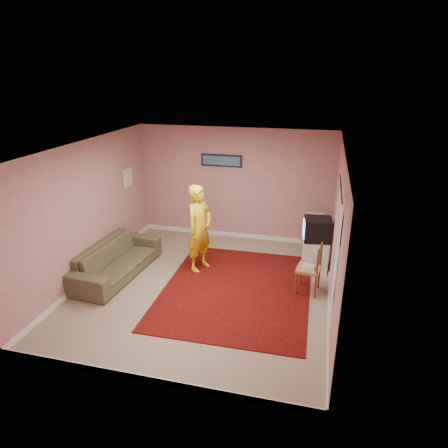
% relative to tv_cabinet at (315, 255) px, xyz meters
% --- Properties ---
extents(ground, '(5.00, 5.00, 0.00)m').
position_rel_tv_cabinet_xyz_m(ground, '(-1.95, -1.22, -0.32)').
color(ground, tan).
rests_on(ground, ground).
extents(wall_back, '(4.50, 0.02, 2.60)m').
position_rel_tv_cabinet_xyz_m(wall_back, '(-1.95, 1.28, 0.98)').
color(wall_back, tan).
rests_on(wall_back, ground).
extents(wall_front, '(4.50, 0.02, 2.60)m').
position_rel_tv_cabinet_xyz_m(wall_front, '(-1.95, -3.72, 0.98)').
color(wall_front, tan).
rests_on(wall_front, ground).
extents(wall_left, '(0.02, 5.00, 2.60)m').
position_rel_tv_cabinet_xyz_m(wall_left, '(-4.20, -1.22, 0.98)').
color(wall_left, tan).
rests_on(wall_left, ground).
extents(wall_right, '(0.02, 5.00, 2.60)m').
position_rel_tv_cabinet_xyz_m(wall_right, '(0.30, -1.22, 0.98)').
color(wall_right, tan).
rests_on(wall_right, ground).
extents(ceiling, '(4.50, 5.00, 0.02)m').
position_rel_tv_cabinet_xyz_m(ceiling, '(-1.95, -1.22, 2.28)').
color(ceiling, silver).
rests_on(ceiling, wall_back).
extents(baseboard_back, '(4.50, 0.02, 0.10)m').
position_rel_tv_cabinet_xyz_m(baseboard_back, '(-1.95, 1.27, -0.27)').
color(baseboard_back, white).
rests_on(baseboard_back, ground).
extents(baseboard_front, '(4.50, 0.02, 0.10)m').
position_rel_tv_cabinet_xyz_m(baseboard_front, '(-1.95, -3.71, -0.27)').
color(baseboard_front, white).
rests_on(baseboard_front, ground).
extents(baseboard_left, '(0.02, 5.00, 0.10)m').
position_rel_tv_cabinet_xyz_m(baseboard_left, '(-4.19, -1.22, -0.27)').
color(baseboard_left, white).
rests_on(baseboard_left, ground).
extents(baseboard_right, '(0.02, 5.00, 0.10)m').
position_rel_tv_cabinet_xyz_m(baseboard_right, '(0.29, -1.22, -0.27)').
color(baseboard_right, white).
rests_on(baseboard_right, ground).
extents(window, '(0.01, 1.10, 1.50)m').
position_rel_tv_cabinet_xyz_m(window, '(0.29, -2.12, 1.13)').
color(window, black).
rests_on(window, wall_right).
extents(curtain_sheer, '(0.01, 0.75, 2.10)m').
position_rel_tv_cabinet_xyz_m(curtain_sheer, '(0.28, -2.27, 0.93)').
color(curtain_sheer, silver).
rests_on(curtain_sheer, wall_right).
extents(curtain_floral, '(0.01, 0.35, 2.10)m').
position_rel_tv_cabinet_xyz_m(curtain_floral, '(0.26, -1.57, 0.93)').
color(curtain_floral, '#F0EACD').
rests_on(curtain_floral, wall_right).
extents(curtain_rod, '(0.02, 1.40, 0.02)m').
position_rel_tv_cabinet_xyz_m(curtain_rod, '(0.25, -2.12, 2.00)').
color(curtain_rod, brown).
rests_on(curtain_rod, wall_right).
extents(picture_back, '(0.95, 0.04, 0.28)m').
position_rel_tv_cabinet_xyz_m(picture_back, '(-2.25, 1.24, 1.53)').
color(picture_back, '#141637').
rests_on(picture_back, wall_back).
extents(picture_left, '(0.04, 0.38, 0.42)m').
position_rel_tv_cabinet_xyz_m(picture_left, '(-4.17, 0.38, 1.23)').
color(picture_left, beige).
rests_on(picture_left, wall_left).
extents(area_rug, '(2.68, 3.33, 0.02)m').
position_rel_tv_cabinet_xyz_m(area_rug, '(-1.35, -1.16, -0.32)').
color(area_rug, black).
rests_on(area_rug, ground).
extents(tv_cabinet, '(0.51, 0.46, 0.65)m').
position_rel_tv_cabinet_xyz_m(tv_cabinet, '(0.00, 0.00, 0.00)').
color(tv_cabinet, white).
rests_on(tv_cabinet, ground).
extents(crt_tv, '(0.57, 0.52, 0.45)m').
position_rel_tv_cabinet_xyz_m(crt_tv, '(-0.01, -0.00, 0.55)').
color(crt_tv, black).
rests_on(crt_tv, tv_cabinet).
extents(chair_a, '(0.44, 0.42, 0.47)m').
position_rel_tv_cabinet_xyz_m(chair_a, '(-0.09, 0.76, 0.20)').
color(chair_a, tan).
rests_on(chair_a, ground).
extents(dvd_player, '(0.38, 0.29, 0.06)m').
position_rel_tv_cabinet_xyz_m(dvd_player, '(-0.09, 0.76, 0.15)').
color(dvd_player, '#B6B6BB').
rests_on(dvd_player, chair_a).
extents(blue_throw, '(0.36, 0.05, 0.38)m').
position_rel_tv_cabinet_xyz_m(blue_throw, '(-0.09, 0.95, 0.37)').
color(blue_throw, '#7E9FCF').
rests_on(blue_throw, chair_a).
extents(chair_b, '(0.46, 0.47, 0.51)m').
position_rel_tv_cabinet_xyz_m(chair_b, '(-0.09, -0.90, 0.25)').
color(chair_b, tan).
rests_on(chair_b, ground).
extents(game_console, '(0.25, 0.20, 0.05)m').
position_rel_tv_cabinet_xyz_m(game_console, '(-0.09, -0.90, 0.18)').
color(game_console, silver).
rests_on(game_console, chair_b).
extents(sofa, '(1.01, 2.24, 0.64)m').
position_rel_tv_cabinet_xyz_m(sofa, '(-3.75, -1.15, -0.01)').
color(sofa, brown).
rests_on(sofa, ground).
extents(person, '(0.62, 0.75, 1.75)m').
position_rel_tv_cabinet_xyz_m(person, '(-2.24, -0.51, 0.55)').
color(person, yellow).
rests_on(person, ground).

